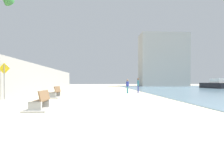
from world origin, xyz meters
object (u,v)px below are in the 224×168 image
Objects in this scene: person_walking at (138,84)px; pedestrian_sign at (4,77)px; bench_near at (40,105)px; boat_mid_bay at (215,85)px; person_standing at (127,85)px; bench_far at (55,95)px.

pedestrian_sign reaches higher than person_walking.
bench_near is 38.09m from boat_mid_bay.
person_walking reaches higher than bench_near.
bench_near is 15.20m from person_standing.
person_walking is 1.38m from person_standing.
bench_near is at bearing -55.51° from pedestrian_sign.
person_walking is 1.09× the size of person_standing.
pedestrian_sign reaches higher than bench_far.
person_walking is at bearing 34.76° from pedestrian_sign.
boat_mid_bay is 36.95m from pedestrian_sign.
person_standing reaches higher than bench_near.
person_walking is at bearing 36.47° from bench_far.
bench_far is 9.14m from person_standing.
person_standing is at bearing 39.17° from bench_far.
pedestrian_sign is (-3.42, -1.99, 1.51)m from bench_far.
bench_far is 33.02m from boat_mid_bay.
bench_near is 0.98× the size of bench_far.
person_walking reaches higher than bench_far.
bench_near is 16.17m from person_walking.
pedestrian_sign is at bearing -142.08° from boat_mid_bay.
bench_near is 7.50m from pedestrian_sign.
pedestrian_sign is (-4.16, 6.05, 1.51)m from bench_near.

